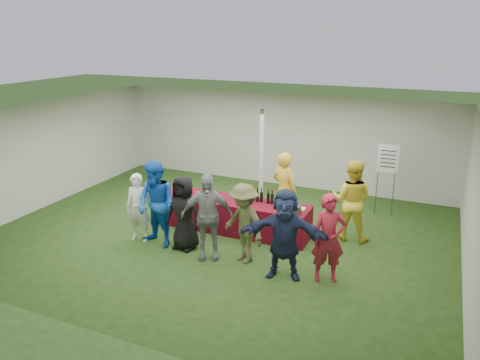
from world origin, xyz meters
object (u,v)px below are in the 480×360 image
at_px(wine_list_sign, 387,164).
at_px(customer_5, 284,234).
at_px(customer_2, 184,213).
at_px(customer_3, 207,216).
at_px(staff_back, 351,200).
at_px(dump_bucket, 296,210).
at_px(serving_table, 232,215).
at_px(customer_0, 138,208).
at_px(customer_4, 244,223).
at_px(customer_1, 156,205).
at_px(customer_6, 329,238).
at_px(staff_pourer, 284,191).

relative_size(wine_list_sign, customer_5, 1.04).
height_order(customer_2, customer_3, customer_3).
bearing_deg(wine_list_sign, customer_3, -127.68).
xyz_separation_m(customer_2, customer_3, (0.64, -0.18, 0.09)).
relative_size(staff_back, customer_2, 1.13).
relative_size(dump_bucket, customer_3, 0.14).
relative_size(serving_table, customer_3, 2.02).
bearing_deg(wine_list_sign, customer_0, -141.69).
distance_m(serving_table, customer_2, 1.41).
relative_size(serving_table, customer_4, 2.21).
distance_m(wine_list_sign, customer_5, 4.18).
xyz_separation_m(dump_bucket, customer_2, (-2.11, -1.01, -0.04)).
height_order(customer_0, customer_1, customer_1).
bearing_deg(dump_bucket, staff_back, 41.42).
bearing_deg(wine_list_sign, customer_2, -134.60).
bearing_deg(dump_bucket, customer_0, -161.45).
bearing_deg(dump_bucket, customer_3, -140.89).
height_order(staff_back, customer_4, staff_back).
height_order(serving_table, customer_5, customer_5).
bearing_deg(customer_5, customer_2, 161.43).
height_order(serving_table, wine_list_sign, wine_list_sign).
relative_size(customer_1, customer_3, 1.04).
bearing_deg(customer_6, customer_0, 155.91).
bearing_deg(customer_1, dump_bucket, 35.88).
distance_m(staff_pourer, staff_back, 1.53).
bearing_deg(staff_pourer, serving_table, 52.28).
bearing_deg(staff_pourer, customer_0, 56.44).
bearing_deg(dump_bucket, serving_table, 172.03).
bearing_deg(serving_table, customer_0, -141.66).
bearing_deg(customer_1, customer_5, 9.65).
distance_m(staff_back, customer_1, 4.20).
height_order(customer_2, customer_6, customer_6).
height_order(serving_table, staff_back, staff_back).
height_order(customer_0, customer_3, customer_3).
bearing_deg(customer_5, customer_1, 165.12).
xyz_separation_m(customer_0, customer_2, (1.10, 0.06, 0.04)).
relative_size(customer_0, customer_5, 0.88).
relative_size(serving_table, staff_pourer, 1.97).
bearing_deg(customer_4, customer_5, 10.76).
bearing_deg(staff_back, serving_table, 14.06).
relative_size(serving_table, dump_bucket, 14.75).
xyz_separation_m(wine_list_sign, customer_0, (-4.70, -3.72, -0.55)).
xyz_separation_m(customer_4, customer_6, (1.70, -0.07, 0.03)).
distance_m(wine_list_sign, customer_4, 4.33).
xyz_separation_m(staff_pourer, customer_5, (0.73, -2.17, -0.05)).
distance_m(serving_table, dump_bucket, 1.65).
xyz_separation_m(customer_0, customer_6, (4.18, -0.04, 0.08)).
bearing_deg(customer_2, customer_3, -10.60).
distance_m(serving_table, customer_6, 2.91).
xyz_separation_m(customer_0, customer_1, (0.51, -0.05, 0.17)).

